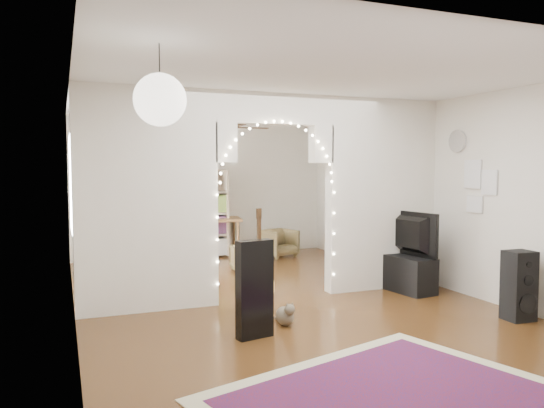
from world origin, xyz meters
name	(u,v)px	position (x,y,z in m)	size (l,w,h in m)	color
floor	(274,298)	(0.00, 0.00, 0.00)	(7.50, 7.50, 0.00)	black
ceiling	(275,93)	(0.00, 0.00, 2.70)	(5.00, 7.50, 0.02)	white
wall_back	(204,187)	(0.00, 3.75, 1.35)	(5.00, 0.02, 2.70)	silver
wall_front	(486,227)	(0.00, -3.75, 1.35)	(5.00, 0.02, 2.70)	silver
wall_left	(72,201)	(-2.50, 0.00, 1.35)	(0.02, 7.50, 2.70)	silver
wall_right	(430,193)	(2.50, 0.00, 1.35)	(0.02, 7.50, 2.70)	silver
divider_wall	(275,191)	(0.00, 0.00, 1.42)	(5.00, 0.20, 2.70)	silver
fairy_lights	(278,182)	(0.00, -0.13, 1.55)	(1.64, 0.04, 1.60)	#FFEABF
window	(72,184)	(-2.47, 1.80, 1.50)	(0.04, 1.20, 1.40)	white
wall_clock	(458,141)	(2.48, -0.60, 2.10)	(0.31, 0.31, 0.03)	white
picture_frames	(478,186)	(2.48, -1.00, 1.50)	(0.02, 0.50, 0.70)	white
paper_lantern	(160,100)	(-1.90, -2.40, 2.25)	(0.40, 0.40, 0.40)	white
ceiling_fan	(229,127)	(0.00, 2.00, 2.40)	(1.10, 1.10, 0.30)	gold
area_rug	(392,398)	(-0.34, -3.20, 0.01)	(2.61, 1.95, 0.02)	maroon
guitar_case	(255,289)	(-0.81, -1.46, 0.50)	(0.38, 0.13, 1.01)	black
acoustic_guitar	(259,272)	(-0.37, -0.41, 0.46)	(0.44, 0.30, 1.05)	tan
tabby_cat	(285,315)	(-0.35, -1.20, 0.12)	(0.20, 0.43, 0.29)	brown
floor_speaker	(519,286)	(2.20, -1.98, 0.40)	(0.32, 0.29, 0.80)	black
media_console	(402,273)	(1.85, -0.25, 0.25)	(0.40, 1.00, 0.50)	black
tv	(403,233)	(1.85, -0.25, 0.81)	(1.07, 0.14, 0.62)	black
bookcase	(184,214)	(-0.44, 3.50, 0.85)	(1.66, 0.42, 1.70)	#CCB394
dining_table	(209,222)	(0.04, 3.50, 0.68)	(1.32, 1.00, 0.76)	brown
flower_vase	(209,213)	(0.04, 3.50, 0.85)	(0.18, 0.18, 0.19)	silver
dining_chair_left	(245,258)	(0.23, 1.89, 0.22)	(0.46, 0.48, 0.43)	brown
dining_chair_right	(279,243)	(1.30, 2.98, 0.27)	(0.57, 0.59, 0.54)	brown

